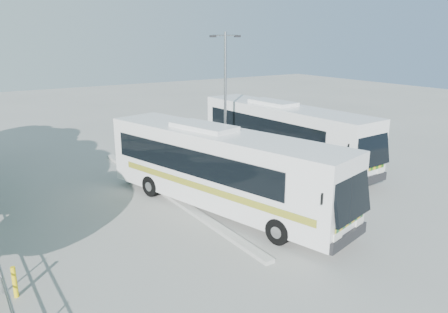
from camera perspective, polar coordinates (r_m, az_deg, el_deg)
ground at (r=20.69m, az=0.58°, el=-5.35°), size 100.00×100.00×0.00m
kerb_divider at (r=21.24m, az=-7.63°, el=-4.71°), size 0.40×16.00×0.15m
coach_main at (r=18.84m, az=-0.39°, el=-1.42°), size 5.47×12.58×3.43m
coach_adjacent at (r=25.92m, az=7.85°, el=3.13°), size 3.27×12.47×3.42m
lamppost at (r=24.35m, az=0.17°, el=7.99°), size 1.85×0.27×7.57m
bollard at (r=14.47m, az=-25.67°, el=-14.57°), size 0.17×0.17×0.97m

